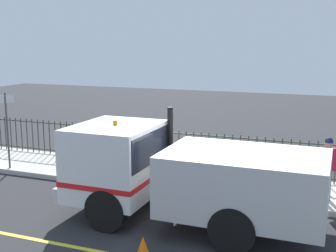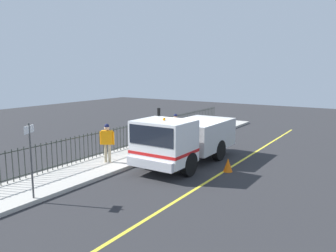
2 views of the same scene
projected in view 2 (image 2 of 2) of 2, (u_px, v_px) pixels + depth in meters
The scene contains 10 objects.
ground_plane at pixel (189, 160), 15.82m from camera, with size 54.33×54.33×0.00m, color #2B2B2D.
sidewalk_slab at pixel (143, 151), 17.24m from camera, with size 2.43×24.70×0.14m, color #B7B2A8.
lane_marking at pixel (231, 167), 14.69m from camera, with size 0.12×22.23×0.01m, color yellow.
work_truck at pixel (183, 138), 14.86m from camera, with size 2.30×5.94×2.54m.
worker_standing at pixel (107, 139), 14.77m from camera, with size 0.56×0.44×1.73m.
pedestrian_distant at pixel (176, 125), 18.80m from camera, with size 0.46×0.49×1.64m.
iron_fence at pixel (128, 136), 17.65m from camera, with size 0.04×21.03×1.22m.
utility_cabinet at pixel (141, 140), 17.21m from camera, with size 0.90×0.49×0.99m, color slate.
traffic_cone at pixel (228, 165), 14.01m from camera, with size 0.39×0.39×0.56m, color orange.
street_sign at pixel (31, 152), 10.52m from camera, with size 0.23×0.47×2.43m.
Camera 2 is at (-7.50, 13.42, 4.18)m, focal length 36.08 mm.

